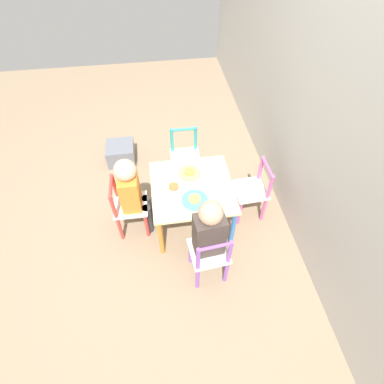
{
  "coord_description": "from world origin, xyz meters",
  "views": [
    {
      "loc": [
        1.51,
        -0.22,
        2.14
      ],
      "look_at": [
        0.0,
        0.0,
        0.38
      ],
      "focal_mm": 28.0,
      "sensor_mm": 36.0,
      "label": 1
    }
  ],
  "objects_px": {
    "plate_right": "(195,200)",
    "plate_left": "(189,173)",
    "child_right": "(208,233)",
    "storage_bin": "(121,153)",
    "chair_red": "(128,207)",
    "child_front": "(133,191)",
    "plate_front": "(174,188)",
    "kids_table": "(192,191)",
    "chair_purple": "(209,256)",
    "chair_teal": "(185,158)",
    "chair_pink": "(252,191)"
  },
  "relations": [
    {
      "from": "plate_right",
      "to": "plate_left",
      "type": "distance_m",
      "value": 0.28
    },
    {
      "from": "child_right",
      "to": "storage_bin",
      "type": "relative_size",
      "value": 2.93
    },
    {
      "from": "chair_red",
      "to": "child_front",
      "type": "bearing_deg",
      "value": -90.0
    },
    {
      "from": "plate_front",
      "to": "plate_left",
      "type": "distance_m",
      "value": 0.2
    },
    {
      "from": "kids_table",
      "to": "chair_purple",
      "type": "height_order",
      "value": "chair_purple"
    },
    {
      "from": "kids_table",
      "to": "chair_purple",
      "type": "distance_m",
      "value": 0.52
    },
    {
      "from": "chair_purple",
      "to": "kids_table",
      "type": "bearing_deg",
      "value": -90.0
    },
    {
      "from": "chair_teal",
      "to": "chair_purple",
      "type": "bearing_deg",
      "value": -86.68
    },
    {
      "from": "chair_red",
      "to": "plate_right",
      "type": "xyz_separation_m",
      "value": [
        0.15,
        0.51,
        0.18
      ]
    },
    {
      "from": "chair_pink",
      "to": "plate_left",
      "type": "relative_size",
      "value": 3.02
    },
    {
      "from": "chair_purple",
      "to": "plate_front",
      "type": "bearing_deg",
      "value": -75.14
    },
    {
      "from": "child_right",
      "to": "storage_bin",
      "type": "height_order",
      "value": "child_right"
    },
    {
      "from": "chair_pink",
      "to": "child_front",
      "type": "relative_size",
      "value": 0.71
    },
    {
      "from": "chair_purple",
      "to": "storage_bin",
      "type": "height_order",
      "value": "chair_purple"
    },
    {
      "from": "plate_front",
      "to": "storage_bin",
      "type": "height_order",
      "value": "plate_front"
    },
    {
      "from": "kids_table",
      "to": "chair_teal",
      "type": "height_order",
      "value": "chair_teal"
    },
    {
      "from": "plate_front",
      "to": "storage_bin",
      "type": "bearing_deg",
      "value": -151.48
    },
    {
      "from": "kids_table",
      "to": "child_front",
      "type": "distance_m",
      "value": 0.45
    },
    {
      "from": "chair_red",
      "to": "chair_pink",
      "type": "xyz_separation_m",
      "value": [
        -0.02,
        1.02,
        0.0
      ]
    },
    {
      "from": "kids_table",
      "to": "child_front",
      "type": "bearing_deg",
      "value": -90.79
    },
    {
      "from": "chair_teal",
      "to": "storage_bin",
      "type": "bearing_deg",
      "value": 151.39
    },
    {
      "from": "kids_table",
      "to": "plate_left",
      "type": "height_order",
      "value": "plate_left"
    },
    {
      "from": "child_front",
      "to": "storage_bin",
      "type": "distance_m",
      "value": 0.94
    },
    {
      "from": "kids_table",
      "to": "chair_red",
      "type": "bearing_deg",
      "value": -90.79
    },
    {
      "from": "kids_table",
      "to": "chair_pink",
      "type": "relative_size",
      "value": 1.15
    },
    {
      "from": "chair_purple",
      "to": "chair_teal",
      "type": "height_order",
      "value": "same"
    },
    {
      "from": "chair_pink",
      "to": "child_right",
      "type": "bearing_deg",
      "value": -47.52
    },
    {
      "from": "chair_purple",
      "to": "storage_bin",
      "type": "bearing_deg",
      "value": -69.99
    },
    {
      "from": "plate_front",
      "to": "chair_teal",
      "type": "bearing_deg",
      "value": 163.77
    },
    {
      "from": "plate_left",
      "to": "storage_bin",
      "type": "xyz_separation_m",
      "value": [
        -0.72,
        -0.61,
        -0.35
      ]
    },
    {
      "from": "plate_right",
      "to": "plate_front",
      "type": "xyz_separation_m",
      "value": [
        -0.14,
        -0.14,
        0.0
      ]
    },
    {
      "from": "chair_purple",
      "to": "storage_bin",
      "type": "relative_size",
      "value": 2.0
    },
    {
      "from": "plate_front",
      "to": "kids_table",
      "type": "bearing_deg",
      "value": 90.0
    },
    {
      "from": "child_right",
      "to": "storage_bin",
      "type": "xyz_separation_m",
      "value": [
        -1.31,
        -0.65,
        -0.37
      ]
    },
    {
      "from": "chair_teal",
      "to": "chair_pink",
      "type": "xyz_separation_m",
      "value": [
        0.48,
        0.5,
        0.0
      ]
    },
    {
      "from": "plate_right",
      "to": "storage_bin",
      "type": "relative_size",
      "value": 0.73
    },
    {
      "from": "storage_bin",
      "to": "plate_left",
      "type": "bearing_deg",
      "value": 40.13
    },
    {
      "from": "child_front",
      "to": "plate_front",
      "type": "relative_size",
      "value": 4.37
    },
    {
      "from": "plate_right",
      "to": "plate_front",
      "type": "relative_size",
      "value": 1.14
    },
    {
      "from": "chair_purple",
      "to": "child_right",
      "type": "distance_m",
      "value": 0.21
    },
    {
      "from": "chair_red",
      "to": "child_right",
      "type": "xyz_separation_m",
      "value": [
        0.45,
        0.55,
        0.2
      ]
    },
    {
      "from": "chair_purple",
      "to": "plate_left",
      "type": "xyz_separation_m",
      "value": [
        -0.65,
        -0.05,
        0.18
      ]
    },
    {
      "from": "chair_purple",
      "to": "plate_front",
      "type": "distance_m",
      "value": 0.57
    },
    {
      "from": "chair_teal",
      "to": "plate_front",
      "type": "relative_size",
      "value": 3.12
    },
    {
      "from": "chair_red",
      "to": "chair_teal",
      "type": "height_order",
      "value": "same"
    },
    {
      "from": "plate_left",
      "to": "child_front",
      "type": "bearing_deg",
      "value": -73.42
    },
    {
      "from": "chair_purple",
      "to": "child_right",
      "type": "bearing_deg",
      "value": -90.0
    },
    {
      "from": "kids_table",
      "to": "child_front",
      "type": "xyz_separation_m",
      "value": [
        -0.01,
        -0.45,
        0.07
      ]
    },
    {
      "from": "chair_pink",
      "to": "child_right",
      "type": "height_order",
      "value": "child_right"
    },
    {
      "from": "chair_purple",
      "to": "chair_pink",
      "type": "distance_m",
      "value": 0.7
    }
  ]
}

